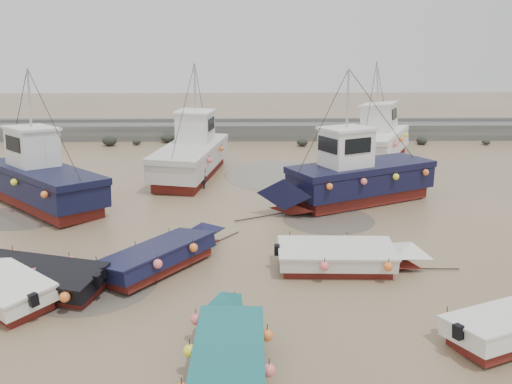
% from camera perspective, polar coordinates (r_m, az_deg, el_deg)
% --- Properties ---
extents(ground, '(120.00, 120.00, 0.00)m').
position_cam_1_polar(ground, '(18.76, -4.12, -6.40)').
color(ground, '#907858').
rests_on(ground, ground).
extents(seawall, '(60.00, 4.92, 1.50)m').
position_cam_1_polar(seawall, '(39.81, -2.43, 6.97)').
color(seawall, slate).
rests_on(seawall, ground).
extents(puddle_a, '(4.14, 4.14, 0.01)m').
position_cam_1_polar(puddle_a, '(16.83, -18.32, -10.09)').
color(puddle_a, '#5D564B').
rests_on(puddle_a, ground).
extents(puddle_b, '(3.98, 3.98, 0.01)m').
position_cam_1_polar(puddle_b, '(21.86, 8.28, -3.11)').
color(puddle_b, '#5D564B').
rests_on(puddle_b, ground).
extents(puddle_c, '(4.26, 4.26, 0.01)m').
position_cam_1_polar(puddle_c, '(24.20, -24.48, -2.52)').
color(puddle_c, '#5D564B').
rests_on(puddle_c, ground).
extents(puddle_d, '(6.33, 6.33, 0.01)m').
position_cam_1_polar(puddle_d, '(28.88, 2.62, 1.95)').
color(puddle_d, '#5D564B').
rests_on(puddle_d, ground).
extents(dinghy_1, '(4.63, 5.58, 1.43)m').
position_cam_1_polar(dinghy_1, '(17.29, -10.30, -6.77)').
color(dinghy_1, maroon).
rests_on(dinghy_1, ground).
extents(dinghy_2, '(2.10, 5.74, 1.43)m').
position_cam_1_polar(dinghy_2, '(12.22, -3.13, -17.11)').
color(dinghy_2, maroon).
rests_on(dinghy_2, ground).
extents(dinghy_4, '(6.32, 2.97, 1.43)m').
position_cam_1_polar(dinghy_4, '(16.97, -24.54, -8.56)').
color(dinghy_4, maroon).
rests_on(dinghy_4, ground).
extents(dinghy_5, '(6.23, 2.38, 1.43)m').
position_cam_1_polar(dinghy_5, '(17.09, 10.35, -7.05)').
color(dinghy_5, maroon).
rests_on(dinghy_5, ground).
extents(cabin_boat_0, '(8.44, 7.91, 6.22)m').
position_cam_1_polar(cabin_boat_0, '(25.34, -23.81, 1.52)').
color(cabin_boat_0, maroon).
rests_on(cabin_boat_0, ground).
extents(cabin_boat_1, '(4.18, 11.08, 6.22)m').
position_cam_1_polar(cabin_boat_1, '(28.92, -7.17, 4.52)').
color(cabin_boat_1, maroon).
rests_on(cabin_boat_1, ground).
extents(cabin_boat_2, '(9.73, 5.79, 6.22)m').
position_cam_1_polar(cabin_boat_2, '(23.83, 10.80, 1.80)').
color(cabin_boat_2, maroon).
rests_on(cabin_boat_2, ground).
extents(cabin_boat_3, '(6.11, 9.39, 6.22)m').
position_cam_1_polar(cabin_boat_3, '(33.31, 14.11, 5.83)').
color(cabin_boat_3, maroon).
rests_on(cabin_boat_3, ground).
extents(person, '(0.75, 0.62, 1.76)m').
position_cam_1_polar(person, '(26.30, -6.31, 0.37)').
color(person, '#191B34').
rests_on(person, ground).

